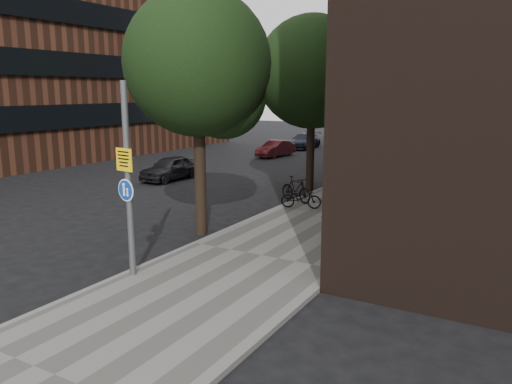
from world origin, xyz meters
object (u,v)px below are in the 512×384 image
Objects in this scene: signpost at (128,180)px; parked_car_near at (170,168)px; parked_bike_facade_near at (380,209)px; pedestrian at (329,210)px.

signpost reaches higher than parked_car_near.
pedestrian is at bearing 142.52° from parked_bike_facade_near.
pedestrian reaches higher than parked_car_near.
parked_bike_facade_near is (3.76, 7.87, -1.88)m from signpost.
parked_car_near is at bearing -16.27° from pedestrian.
parked_car_near is (-10.86, 5.64, -0.27)m from pedestrian.
signpost reaches higher than parked_bike_facade_near.
signpost is at bearing 74.73° from pedestrian.
parked_bike_facade_near is 12.29m from parked_car_near.
parked_bike_facade_near is at bearing 72.02° from signpost.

